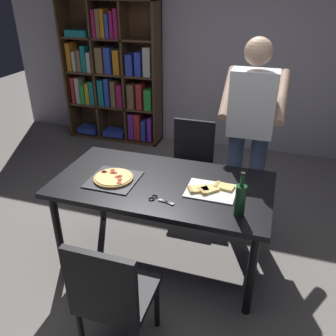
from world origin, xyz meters
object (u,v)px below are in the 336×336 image
at_px(bookshelf, 113,76).
at_px(dining_table, 162,191).
at_px(kitchen_scissors, 158,199).
at_px(pepperoni_pizza_on_tray, 114,178).
at_px(wine_bottle, 240,200).
at_px(chair_near_camera, 112,294).
at_px(person_serving_pizza, 250,128).
at_px(chair_far_side, 191,159).

bearing_deg(bookshelf, dining_table, -57.09).
relative_size(bookshelf, kitchen_scissors, 9.83).
height_order(pepperoni_pizza_on_tray, wine_bottle, wine_bottle).
bearing_deg(chair_near_camera, pepperoni_pizza_on_tray, 113.70).
xyz_separation_m(dining_table, kitchen_scissors, (0.05, -0.24, 0.08)).
distance_m(bookshelf, pepperoni_pizza_on_tray, 2.72).
bearing_deg(pepperoni_pizza_on_tray, bookshelf, 115.41).
bearing_deg(chair_near_camera, wine_bottle, 47.43).
bearing_deg(kitchen_scissors, pepperoni_pizza_on_tray, 158.99).
height_order(bookshelf, wine_bottle, bookshelf).
relative_size(person_serving_pizza, wine_bottle, 5.54).
relative_size(chair_near_camera, chair_far_side, 1.00).
height_order(wine_bottle, kitchen_scissors, wine_bottle).
xyz_separation_m(dining_table, bookshelf, (-1.54, 2.37, 0.26)).
distance_m(person_serving_pizza, pepperoni_pizza_on_tray, 1.24).
bearing_deg(chair_near_camera, chair_far_side, 90.00).
xyz_separation_m(bookshelf, person_serving_pizza, (2.10, -1.67, 0.07)).
xyz_separation_m(dining_table, wine_bottle, (0.62, -0.25, 0.20)).
height_order(bookshelf, person_serving_pizza, bookshelf).
xyz_separation_m(pepperoni_pizza_on_tray, wine_bottle, (0.99, -0.17, 0.10)).
distance_m(chair_near_camera, pepperoni_pizza_on_tray, 0.95).
relative_size(bookshelf, pepperoni_pizza_on_tray, 5.29).
bearing_deg(person_serving_pizza, bookshelf, 141.51).
bearing_deg(dining_table, chair_far_side, 90.00).
xyz_separation_m(dining_table, chair_near_camera, (-0.00, -0.92, -0.16)).
distance_m(dining_table, chair_near_camera, 0.94).
xyz_separation_m(chair_far_side, wine_bottle, (0.62, -1.17, 0.36)).
xyz_separation_m(bookshelf, pepperoni_pizza_on_tray, (1.17, -2.45, -0.17)).
distance_m(dining_table, kitchen_scissors, 0.26).
height_order(bookshelf, kitchen_scissors, bookshelf).
bearing_deg(dining_table, pepperoni_pizza_on_tray, -167.50).
xyz_separation_m(person_serving_pizza, pepperoni_pizza_on_tray, (-0.93, -0.79, -0.23)).
relative_size(chair_far_side, kitchen_scissors, 4.54).
bearing_deg(bookshelf, chair_near_camera, -65.02).
height_order(bookshelf, pepperoni_pizza_on_tray, bookshelf).
bearing_deg(bookshelf, chair_far_side, -43.34).
height_order(chair_near_camera, bookshelf, bookshelf).
bearing_deg(dining_table, kitchen_scissors, -78.55).
bearing_deg(chair_near_camera, kitchen_scissors, 85.87).
bearing_deg(chair_far_side, dining_table, -90.00).
bearing_deg(person_serving_pizza, chair_near_camera, -109.11).
height_order(dining_table, person_serving_pizza, person_serving_pizza).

